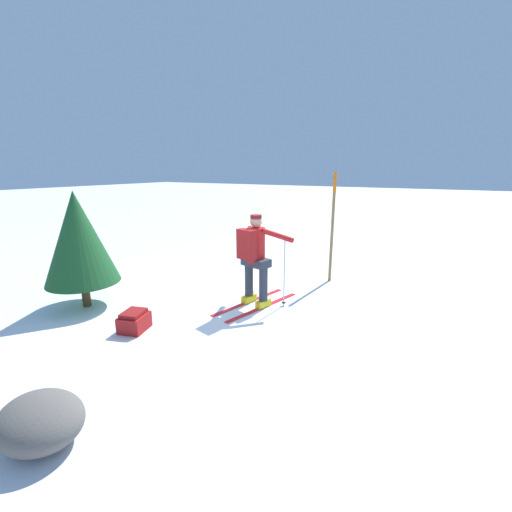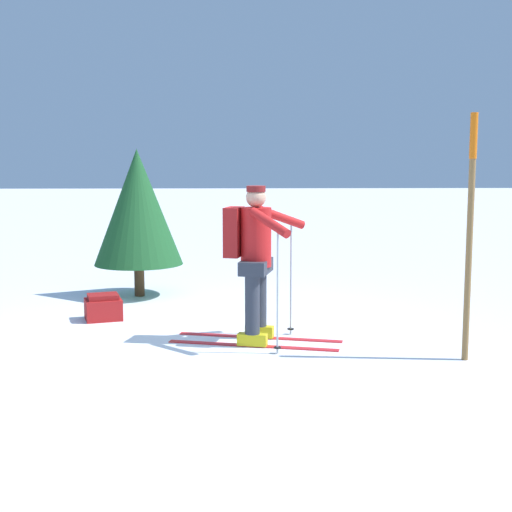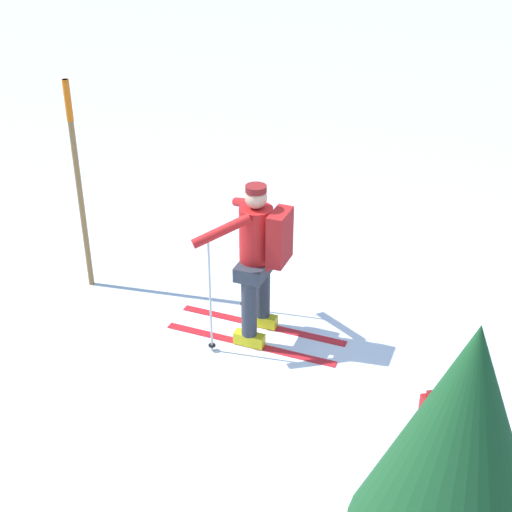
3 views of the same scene
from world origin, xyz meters
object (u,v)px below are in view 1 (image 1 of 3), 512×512
object	(u,v)px
rock_boulder	(40,421)
pine_tree	(78,238)
skier	(255,255)
dropped_backpack	(134,321)
trail_marker	(333,220)

from	to	relation	value
rock_boulder	pine_tree	xyz separation A→B (m)	(-2.51, 2.17, 1.02)
skier	dropped_backpack	bearing A→B (deg)	-122.08
trail_marker	pine_tree	bearing A→B (deg)	-133.45
dropped_backpack	trail_marker	xyz separation A→B (m)	(1.84, 3.74, 1.19)
dropped_backpack	rock_boulder	world-z (taller)	rock_boulder
dropped_backpack	pine_tree	distance (m)	1.86
dropped_backpack	rock_boulder	xyz separation A→B (m)	(1.02, -1.94, 0.08)
dropped_backpack	pine_tree	bearing A→B (deg)	170.99
dropped_backpack	trail_marker	size ratio (longest dim) A/B	0.22
skier	trail_marker	bearing A→B (deg)	69.69
rock_boulder	pine_tree	size ratio (longest dim) A/B	0.40
dropped_backpack	pine_tree	xyz separation A→B (m)	(-1.48, 0.24, 1.09)
dropped_backpack	rock_boulder	size ratio (longest dim) A/B	0.63
skier	pine_tree	size ratio (longest dim) A/B	0.90
skier	pine_tree	bearing A→B (deg)	-149.53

